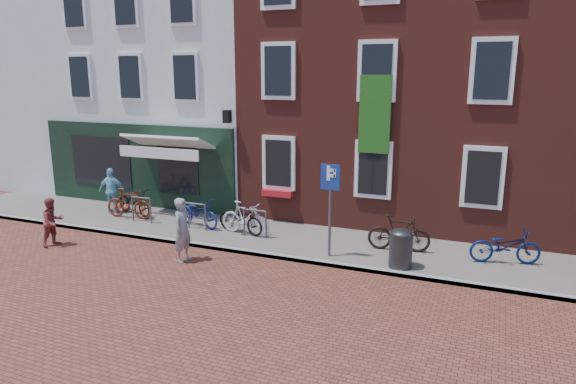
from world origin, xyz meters
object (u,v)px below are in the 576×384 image
at_px(litter_bin, 401,246).
at_px(bicycle_5, 399,233).
at_px(cafe_person, 112,191).
at_px(bicycle_6, 505,246).
at_px(bicycle_3, 245,218).
at_px(bicycle_2, 198,212).
at_px(bicycle_4, 241,218).
at_px(bicycle_1, 129,203).
at_px(woman, 183,230).
at_px(bicycle_0, 134,202).
at_px(parking_sign, 330,194).
at_px(boy, 53,222).

distance_m(litter_bin, bicycle_5, 1.20).
height_order(cafe_person, bicycle_6, cafe_person).
relative_size(bicycle_3, bicycle_6, 0.97).
bearing_deg(litter_bin, bicycle_2, 170.54).
relative_size(bicycle_4, bicycle_6, 1.00).
xyz_separation_m(litter_bin, bicycle_5, (-0.26, 1.17, -0.04)).
xyz_separation_m(bicycle_1, bicycle_3, (4.31, -0.11, 0.00)).
distance_m(bicycle_3, bicycle_4, 0.24).
bearing_deg(bicycle_1, bicycle_6, -93.37).
distance_m(woman, bicycle_3, 2.40).
relative_size(cafe_person, bicycle_5, 0.94).
bearing_deg(bicycle_3, bicycle_1, 95.91).
relative_size(cafe_person, bicycle_6, 0.91).
xyz_separation_m(bicycle_4, bicycle_6, (7.27, 0.27, 0.00)).
xyz_separation_m(bicycle_0, bicycle_2, (2.71, -0.35, 0.00)).
bearing_deg(bicycle_2, woman, -139.13).
bearing_deg(parking_sign, bicycle_1, 172.74).
distance_m(boy, bicycle_1, 2.80).
bearing_deg(bicycle_6, bicycle_3, 78.52).
distance_m(litter_bin, bicycle_0, 9.24).
bearing_deg(bicycle_0, boy, -167.16).
xyz_separation_m(woman, bicycle_0, (-3.84, 2.85, -0.29)).
height_order(litter_bin, bicycle_6, litter_bin).
distance_m(bicycle_4, bicycle_5, 4.65).
bearing_deg(bicycle_6, cafe_person, 75.17).
height_order(woman, bicycle_5, woman).
distance_m(cafe_person, bicycle_3, 5.28).
relative_size(boy, bicycle_3, 0.83).
bearing_deg(bicycle_2, boy, 150.62).
distance_m(boy, bicycle_4, 5.26).
bearing_deg(bicycle_4, boy, 136.59).
distance_m(bicycle_0, bicycle_2, 2.73).
bearing_deg(bicycle_3, bicycle_0, 90.45).
bearing_deg(bicycle_3, bicycle_5, -78.95).
bearing_deg(parking_sign, bicycle_2, 167.75).
xyz_separation_m(woman, bicycle_4, (0.39, 2.42, -0.29)).
bearing_deg(bicycle_3, bicycle_6, -79.59).
xyz_separation_m(cafe_person, bicycle_2, (3.53, -0.25, -0.32)).
height_order(boy, bicycle_3, boy).
height_order(litter_bin, bicycle_1, litter_bin).
bearing_deg(litter_bin, boy, -169.25).
relative_size(parking_sign, cafe_person, 1.57).
relative_size(bicycle_1, bicycle_2, 0.97).
xyz_separation_m(parking_sign, bicycle_2, (-4.57, 0.99, -1.21)).
relative_size(bicycle_5, bicycle_6, 0.97).
bearing_deg(bicycle_3, boy, 126.96).
bearing_deg(boy, bicycle_1, 1.79).
relative_size(litter_bin, bicycle_0, 0.61).
xyz_separation_m(litter_bin, bicycle_1, (-9.00, 0.99, -0.04)).
bearing_deg(litter_bin, parking_sign, 177.57).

